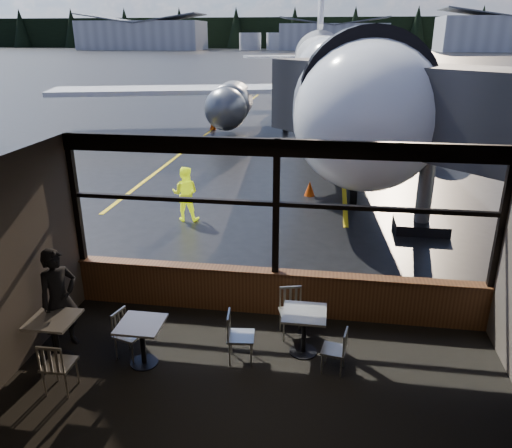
% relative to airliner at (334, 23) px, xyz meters
% --- Properties ---
extents(ground_plane, '(520.00, 520.00, 0.00)m').
position_rel_airliner_xyz_m(ground_plane, '(-0.76, 100.19, -5.80)').
color(ground_plane, black).
rests_on(ground_plane, ground).
extents(carpet_floor, '(8.00, 6.00, 0.01)m').
position_rel_airliner_xyz_m(carpet_floor, '(-0.76, -22.81, -5.79)').
color(carpet_floor, black).
rests_on(carpet_floor, ground).
extents(ceiling, '(8.00, 6.00, 0.04)m').
position_rel_airliner_xyz_m(ceiling, '(-0.76, -22.81, -2.30)').
color(ceiling, '#38332D').
rests_on(ceiling, ground).
extents(window_sill, '(8.00, 0.28, 0.90)m').
position_rel_airliner_xyz_m(window_sill, '(-0.76, -19.81, -5.35)').
color(window_sill, '#512E18').
rests_on(window_sill, ground).
extents(window_header, '(8.00, 0.18, 0.30)m').
position_rel_airliner_xyz_m(window_header, '(-0.76, -19.81, -2.45)').
color(window_header, black).
rests_on(window_header, ground).
extents(mullion_left, '(0.12, 0.12, 2.60)m').
position_rel_airliner_xyz_m(mullion_left, '(-4.71, -19.81, -3.60)').
color(mullion_left, black).
rests_on(mullion_left, ground).
extents(mullion_centre, '(0.12, 0.12, 2.60)m').
position_rel_airliner_xyz_m(mullion_centre, '(-0.76, -19.81, -3.60)').
color(mullion_centre, black).
rests_on(mullion_centre, ground).
extents(mullion_right, '(0.12, 0.12, 2.60)m').
position_rel_airliner_xyz_m(mullion_right, '(3.19, -19.81, -3.60)').
color(mullion_right, black).
rests_on(mullion_right, ground).
extents(window_transom, '(8.00, 0.10, 0.08)m').
position_rel_airliner_xyz_m(window_transom, '(-0.76, -19.81, -3.50)').
color(window_transom, black).
rests_on(window_transom, ground).
extents(airliner, '(34.44, 40.28, 11.61)m').
position_rel_airliner_xyz_m(airliner, '(0.00, 0.00, 0.00)').
color(airliner, white).
rests_on(airliner, ground_plane).
extents(jet_bridge, '(8.74, 10.68, 4.66)m').
position_rel_airliner_xyz_m(jet_bridge, '(2.84, -14.31, -3.47)').
color(jet_bridge, '#272729').
rests_on(jet_bridge, ground_plane).
extents(cafe_table_near, '(0.74, 0.74, 0.81)m').
position_rel_airliner_xyz_m(cafe_table_near, '(-0.11, -21.06, -5.40)').
color(cafe_table_near, '#A9A49B').
rests_on(cafe_table_near, carpet_floor).
extents(cafe_table_mid, '(0.72, 0.72, 0.79)m').
position_rel_airliner_xyz_m(cafe_table_mid, '(-2.75, -21.77, -5.41)').
color(cafe_table_mid, '#ACA69E').
rests_on(cafe_table_mid, carpet_floor).
extents(cafe_table_left, '(0.74, 0.74, 0.82)m').
position_rel_airliner_xyz_m(cafe_table_left, '(-4.23, -21.89, -5.40)').
color(cafe_table_left, '#99948D').
rests_on(cafe_table_left, carpet_floor).
extents(chair_near_e, '(0.51, 0.51, 0.80)m').
position_rel_airliner_xyz_m(chair_near_e, '(0.40, -21.50, -5.40)').
color(chair_near_e, '#B0AB9F').
rests_on(chair_near_e, carpet_floor).
extents(chair_near_w, '(0.56, 0.56, 0.92)m').
position_rel_airliner_xyz_m(chair_near_w, '(-1.15, -21.44, -5.34)').
color(chair_near_w, '#A9A499').
rests_on(chair_near_w, carpet_floor).
extents(chair_near_n, '(0.63, 0.63, 0.93)m').
position_rel_airliner_xyz_m(chair_near_n, '(-0.36, -20.57, -5.34)').
color(chair_near_n, '#AAA69A').
rests_on(chair_near_n, carpet_floor).
extents(chair_mid_w, '(0.58, 0.58, 0.87)m').
position_rel_airliner_xyz_m(chair_mid_w, '(-3.05, -21.61, -5.37)').
color(chair_mid_w, '#AEAA9D').
rests_on(chair_mid_w, carpet_floor).
extents(chair_left_s, '(0.51, 0.51, 0.93)m').
position_rel_airliner_xyz_m(chair_left_s, '(-3.78, -22.60, -5.34)').
color(chair_left_s, '#B0AB9F').
rests_on(chair_left_s, carpet_floor).
extents(passenger, '(0.75, 0.81, 1.87)m').
position_rel_airliner_xyz_m(passenger, '(-4.33, -21.47, -4.87)').
color(passenger, black).
rests_on(passenger, carpet_floor).
extents(ground_crew, '(0.81, 0.64, 1.63)m').
position_rel_airliner_xyz_m(ground_crew, '(-4.01, -14.84, -4.99)').
color(ground_crew, '#BFF219').
rests_on(ground_crew, ground_plane).
extents(cone_nose, '(0.37, 0.37, 0.51)m').
position_rel_airliner_xyz_m(cone_nose, '(-0.46, -11.88, -5.55)').
color(cone_nose, '#FF4308').
rests_on(cone_nose, ground_plane).
extents(cone_wing, '(0.40, 0.40, 0.56)m').
position_rel_airliner_xyz_m(cone_wing, '(-6.73, 0.20, -5.53)').
color(cone_wing, '#E84807').
rests_on(cone_wing, ground_plane).
extents(hangar_left, '(45.00, 18.00, 11.00)m').
position_rel_airliner_xyz_m(hangar_left, '(-70.76, 160.19, -0.30)').
color(hangar_left, silver).
rests_on(hangar_left, ground_plane).
extents(hangar_mid, '(38.00, 15.00, 10.00)m').
position_rel_airliner_xyz_m(hangar_mid, '(-0.76, 165.19, -0.80)').
color(hangar_mid, silver).
rests_on(hangar_mid, ground_plane).
extents(fuel_tank_a, '(8.00, 8.00, 6.00)m').
position_rel_airliner_xyz_m(fuel_tank_a, '(-30.76, 162.19, -2.80)').
color(fuel_tank_a, silver).
rests_on(fuel_tank_a, ground_plane).
extents(fuel_tank_b, '(8.00, 8.00, 6.00)m').
position_rel_airliner_xyz_m(fuel_tank_b, '(-20.76, 162.19, -2.80)').
color(fuel_tank_b, silver).
rests_on(fuel_tank_b, ground_plane).
extents(fuel_tank_c, '(8.00, 8.00, 6.00)m').
position_rel_airliner_xyz_m(fuel_tank_c, '(-10.76, 162.19, -2.80)').
color(fuel_tank_c, silver).
rests_on(fuel_tank_c, ground_plane).
extents(treeline, '(360.00, 3.00, 12.00)m').
position_rel_airliner_xyz_m(treeline, '(-0.76, 190.19, 0.20)').
color(treeline, black).
rests_on(treeline, ground_plane).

